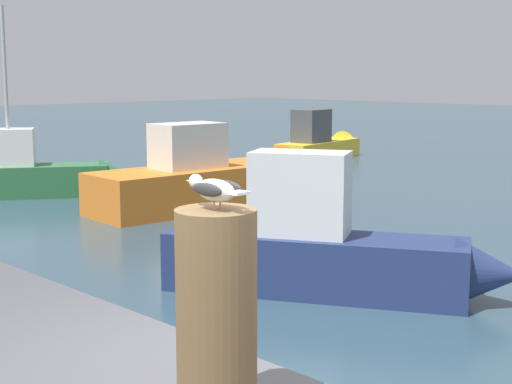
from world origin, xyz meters
The scene contains 6 objects.
mooring_post centered at (0.18, -0.60, 1.69)m, with size 0.37×0.37×0.94m, color brown.
seagull centered at (0.18, -0.60, 2.25)m, with size 0.39×0.15×0.14m.
boat_navy centered at (-3.24, 4.42, 0.57)m, with size 4.30×2.93×1.80m.
boat_green centered at (-13.02, 5.57, 0.50)m, with size 3.30×4.40×4.26m.
boat_orange centered at (-9.17, 8.14, 0.54)m, with size 1.86×6.14×1.99m.
boat_yellow centered at (-13.51, 16.34, 0.50)m, with size 1.74×4.46×1.79m.
Camera 1 is at (2.65, -2.78, 2.75)m, focal length 53.31 mm.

